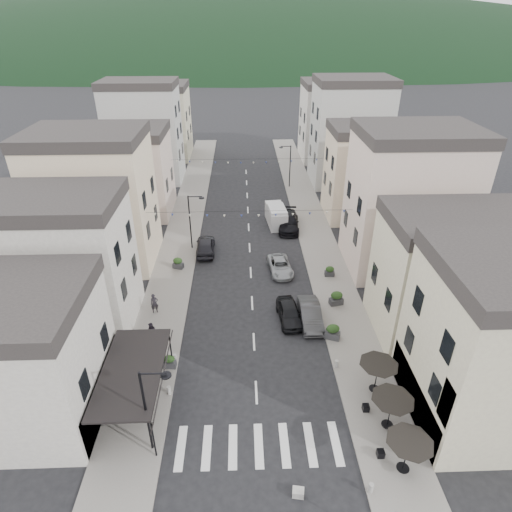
{
  "coord_description": "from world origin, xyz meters",
  "views": [
    {
      "loc": [
        -0.72,
        -14.04,
        21.84
      ],
      "look_at": [
        0.41,
        18.06,
        3.5
      ],
      "focal_mm": 30.0,
      "sensor_mm": 36.0,
      "label": 1
    }
  ],
  "objects_px": {
    "parked_car_e": "(205,246)",
    "pedestrian_b": "(152,332)",
    "parked_car_a": "(289,313)",
    "parked_car_c": "(280,266)",
    "parked_car_d": "(288,222)",
    "delivery_van": "(276,215)",
    "parked_car_b": "(310,314)",
    "pedestrian_a": "(154,303)"
  },
  "relations": [
    {
      "from": "parked_car_b",
      "to": "parked_car_d",
      "type": "bearing_deg",
      "value": 89.25
    },
    {
      "from": "parked_car_d",
      "to": "parked_car_e",
      "type": "distance_m",
      "value": 10.67
    },
    {
      "from": "parked_car_a",
      "to": "parked_car_b",
      "type": "xyz_separation_m",
      "value": [
        1.67,
        -0.31,
        0.04
      ]
    },
    {
      "from": "parked_car_c",
      "to": "parked_car_d",
      "type": "height_order",
      "value": "parked_car_d"
    },
    {
      "from": "parked_car_d",
      "to": "pedestrian_a",
      "type": "distance_m",
      "value": 20.19
    },
    {
      "from": "parked_car_e",
      "to": "delivery_van",
      "type": "height_order",
      "value": "delivery_van"
    },
    {
      "from": "delivery_van",
      "to": "parked_car_d",
      "type": "bearing_deg",
      "value": -48.37
    },
    {
      "from": "parked_car_b",
      "to": "parked_car_e",
      "type": "relative_size",
      "value": 0.98
    },
    {
      "from": "parked_car_c",
      "to": "pedestrian_a",
      "type": "bearing_deg",
      "value": -156.4
    },
    {
      "from": "parked_car_b",
      "to": "parked_car_c",
      "type": "distance_m",
      "value": 8.0
    },
    {
      "from": "pedestrian_b",
      "to": "pedestrian_a",
      "type": "bearing_deg",
      "value": 132.51
    },
    {
      "from": "parked_car_b",
      "to": "delivery_van",
      "type": "bearing_deg",
      "value": 93.37
    },
    {
      "from": "parked_car_a",
      "to": "delivery_van",
      "type": "relative_size",
      "value": 0.84
    },
    {
      "from": "parked_car_d",
      "to": "delivery_van",
      "type": "relative_size",
      "value": 1.14
    },
    {
      "from": "delivery_van",
      "to": "pedestrian_a",
      "type": "xyz_separation_m",
      "value": [
        -11.35,
        -16.94,
        -0.14
      ]
    },
    {
      "from": "parked_car_a",
      "to": "parked_car_b",
      "type": "distance_m",
      "value": 1.7
    },
    {
      "from": "parked_car_e",
      "to": "pedestrian_b",
      "type": "xyz_separation_m",
      "value": [
        -3.1,
        -13.82,
        0.1
      ]
    },
    {
      "from": "parked_car_e",
      "to": "pedestrian_a",
      "type": "bearing_deg",
      "value": 69.35
    },
    {
      "from": "parked_car_d",
      "to": "delivery_van",
      "type": "distance_m",
      "value": 1.84
    },
    {
      "from": "parked_car_e",
      "to": "pedestrian_b",
      "type": "bearing_deg",
      "value": 75.4
    },
    {
      "from": "parked_car_e",
      "to": "pedestrian_a",
      "type": "height_order",
      "value": "pedestrian_a"
    },
    {
      "from": "parked_car_e",
      "to": "pedestrian_b",
      "type": "distance_m",
      "value": 14.16
    },
    {
      "from": "parked_car_a",
      "to": "pedestrian_a",
      "type": "bearing_deg",
      "value": 168.11
    },
    {
      "from": "parked_car_b",
      "to": "pedestrian_a",
      "type": "bearing_deg",
      "value": 172.13
    },
    {
      "from": "parked_car_c",
      "to": "pedestrian_b",
      "type": "distance_m",
      "value": 14.35
    },
    {
      "from": "parked_car_e",
      "to": "pedestrian_b",
      "type": "relative_size",
      "value": 3.0
    },
    {
      "from": "parked_car_d",
      "to": "parked_car_b",
      "type": "bearing_deg",
      "value": -85.65
    },
    {
      "from": "parked_car_b",
      "to": "delivery_van",
      "type": "xyz_separation_m",
      "value": [
        -1.33,
        18.52,
        0.38
      ]
    },
    {
      "from": "parked_car_c",
      "to": "parked_car_e",
      "type": "height_order",
      "value": "parked_car_e"
    },
    {
      "from": "pedestrian_b",
      "to": "parked_car_e",
      "type": "bearing_deg",
      "value": 113.57
    },
    {
      "from": "parked_car_a",
      "to": "delivery_van",
      "type": "bearing_deg",
      "value": 83.68
    },
    {
      "from": "parked_car_b",
      "to": "pedestrian_a",
      "type": "height_order",
      "value": "pedestrian_a"
    },
    {
      "from": "parked_car_e",
      "to": "delivery_van",
      "type": "distance_m",
      "value": 10.29
    },
    {
      "from": "pedestrian_a",
      "to": "parked_car_b",
      "type": "bearing_deg",
      "value": -27.82
    },
    {
      "from": "parked_car_c",
      "to": "delivery_van",
      "type": "xyz_separation_m",
      "value": [
        0.42,
        10.72,
        0.52
      ]
    },
    {
      "from": "parked_car_a",
      "to": "parked_car_c",
      "type": "relative_size",
      "value": 0.95
    },
    {
      "from": "parked_car_c",
      "to": "parked_car_d",
      "type": "distance_m",
      "value": 9.65
    },
    {
      "from": "parked_car_a",
      "to": "pedestrian_b",
      "type": "relative_size",
      "value": 2.69
    },
    {
      "from": "pedestrian_a",
      "to": "parked_car_a",
      "type": "bearing_deg",
      "value": -27.31
    },
    {
      "from": "parked_car_a",
      "to": "parked_car_d",
      "type": "bearing_deg",
      "value": 79.12
    },
    {
      "from": "parked_car_b",
      "to": "pedestrian_b",
      "type": "distance_m",
      "value": 12.45
    },
    {
      "from": "parked_car_e",
      "to": "pedestrian_b",
      "type": "height_order",
      "value": "pedestrian_b"
    }
  ]
}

